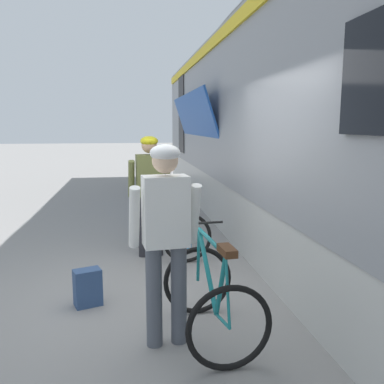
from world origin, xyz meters
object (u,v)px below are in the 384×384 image
(cyclist_near_in_white, at_px, (166,228))
(water_bottle_near_the_bikes, at_px, (189,244))
(bicycle_far_black, at_px, (180,226))
(bicycle_near_teal, at_px, (212,296))
(cyclist_far_in_olive, at_px, (150,185))
(backpack_on_platform, at_px, (88,288))
(train_car, at_px, (323,122))

(cyclist_near_in_white, relative_size, water_bottle_near_the_bikes, 8.52)
(cyclist_near_in_white, xyz_separation_m, bicycle_far_black, (0.45, 2.61, -0.65))
(cyclist_near_in_white, xyz_separation_m, water_bottle_near_the_bikes, (0.60, 2.67, -0.95))
(cyclist_near_in_white, bearing_deg, bicycle_near_teal, 2.11)
(bicycle_far_black, bearing_deg, cyclist_far_in_olive, -165.74)
(bicycle_far_black, relative_size, backpack_on_platform, 2.81)
(cyclist_far_in_olive, distance_m, backpack_on_platform, 1.97)
(cyclist_far_in_olive, distance_m, water_bottle_near_the_bikes, 1.14)
(train_car, bearing_deg, cyclist_far_in_olive, -171.98)
(cyclist_far_in_olive, height_order, bicycle_near_teal, cyclist_far_in_olive)
(bicycle_near_teal, height_order, backpack_on_platform, bicycle_near_teal)
(cyclist_far_in_olive, relative_size, backpack_on_platform, 4.40)
(cyclist_far_in_olive, xyz_separation_m, backpack_on_platform, (-0.77, -1.60, -0.85))
(train_car, height_order, cyclist_near_in_white, train_car)
(bicycle_near_teal, bearing_deg, backpack_on_platform, 142.85)
(cyclist_far_in_olive, bearing_deg, bicycle_near_teal, -80.77)
(backpack_on_platform, height_order, water_bottle_near_the_bikes, backpack_on_platform)
(train_car, height_order, bicycle_near_teal, train_car)
(bicycle_far_black, height_order, water_bottle_near_the_bikes, bicycle_far_black)
(bicycle_far_black, distance_m, backpack_on_platform, 2.11)
(bicycle_near_teal, distance_m, bicycle_far_black, 2.60)
(cyclist_near_in_white, bearing_deg, backpack_on_platform, 130.20)
(train_car, bearing_deg, backpack_on_platform, -150.90)
(bicycle_near_teal, relative_size, bicycle_far_black, 1.00)
(cyclist_far_in_olive, bearing_deg, cyclist_near_in_white, -90.11)
(cyclist_near_in_white, distance_m, water_bottle_near_the_bikes, 2.89)
(train_car, relative_size, bicycle_near_teal, 15.37)
(bicycle_far_black, height_order, backpack_on_platform, bicycle_far_black)
(bicycle_near_teal, height_order, bicycle_far_black, same)
(cyclist_near_in_white, distance_m, bicycle_near_teal, 0.77)
(bicycle_far_black, xyz_separation_m, backpack_on_platform, (-1.21, -1.71, -0.20))
(bicycle_far_black, bearing_deg, train_car, 6.83)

